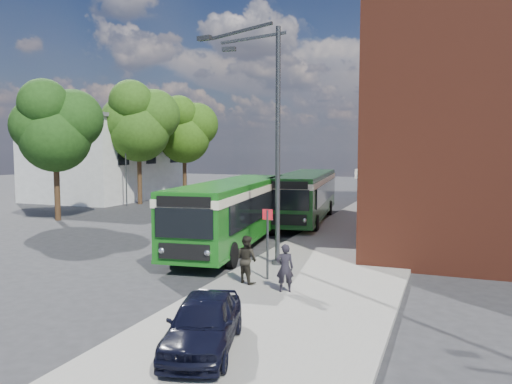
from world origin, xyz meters
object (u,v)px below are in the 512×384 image
at_px(bus_rear, 306,192).
at_px(parked_car, 203,323).
at_px(street_lamp, 269,142).
at_px(bus_front, 234,207).

xyz_separation_m(bus_rear, parked_car, (3.44, -20.45, -1.08)).
distance_m(street_lamp, bus_front, 5.36).
height_order(bus_front, parked_car, bus_front).
distance_m(bus_front, bus_rear, 8.91).
relative_size(street_lamp, bus_front, 0.73).
xyz_separation_m(bus_front, bus_rear, (0.97, 8.86, 0.00)).
distance_m(bus_rear, parked_car, 20.76).
xyz_separation_m(street_lamp, parked_car, (1.47, -8.23, -4.04)).
xyz_separation_m(street_lamp, bus_front, (-2.94, 3.36, -2.96)).
bearing_deg(bus_front, parked_car, -69.16).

